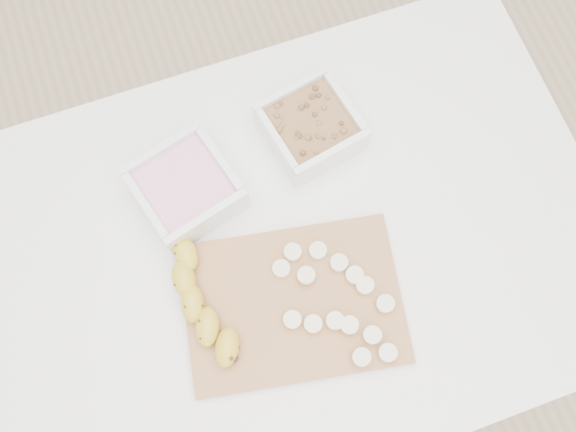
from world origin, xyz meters
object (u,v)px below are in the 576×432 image
object	(u,v)px
cutting_board	(293,304)
banana	(203,304)
bowl_yogurt	(186,188)
table	(294,259)
bowl_granola	(311,127)

from	to	relation	value
cutting_board	banana	world-z (taller)	banana
cutting_board	banana	bearing A→B (deg)	162.65
cutting_board	bowl_yogurt	bearing A→B (deg)	114.05
bowl_yogurt	cutting_board	xyz separation A→B (m)	(0.10, -0.22, -0.03)
table	bowl_granola	size ratio (longest dim) A/B	6.18
table	bowl_yogurt	distance (m)	0.23
table	bowl_granola	distance (m)	0.23
bowl_granola	banana	size ratio (longest dim) A/B	0.79
bowl_granola	cutting_board	bearing A→B (deg)	-115.29
bowl_yogurt	cutting_board	bearing A→B (deg)	-65.95
bowl_yogurt	bowl_granola	world-z (taller)	bowl_yogurt
banana	bowl_yogurt	bearing A→B (deg)	86.29
bowl_yogurt	table	bearing A→B (deg)	-45.17
bowl_granola	banana	bearing A→B (deg)	-139.10
cutting_board	banana	size ratio (longest dim) A/B	1.59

